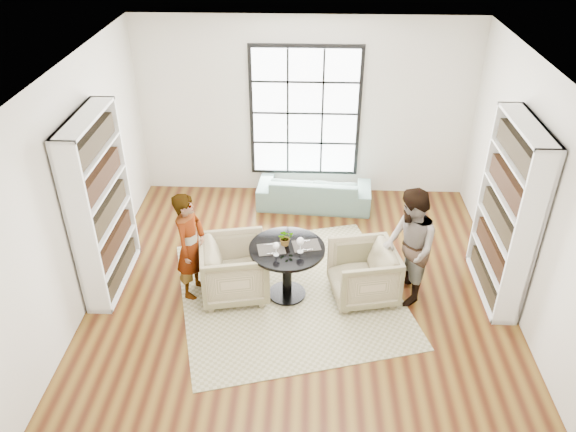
{
  "coord_description": "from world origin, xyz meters",
  "views": [
    {
      "loc": [
        0.07,
        -5.74,
        4.85
      ],
      "look_at": [
        -0.18,
        0.4,
        1.04
      ],
      "focal_mm": 35.0,
      "sensor_mm": 36.0,
      "label": 1
    }
  ],
  "objects_px": {
    "armchair_right": "(363,273)",
    "flower_centerpiece": "(285,238)",
    "sofa": "(314,191)",
    "wine_glass_left": "(276,246)",
    "pedestal_table": "(287,261)",
    "person_left": "(191,246)",
    "armchair_left": "(235,269)",
    "wine_glass_right": "(300,242)",
    "person_right": "(409,247)"
  },
  "relations": [
    {
      "from": "armchair_left",
      "to": "wine_glass_left",
      "type": "height_order",
      "value": "wine_glass_left"
    },
    {
      "from": "sofa",
      "to": "person_left",
      "type": "height_order",
      "value": "person_left"
    },
    {
      "from": "flower_centerpiece",
      "to": "pedestal_table",
      "type": "bearing_deg",
      "value": -69.75
    },
    {
      "from": "armchair_left",
      "to": "person_right",
      "type": "xyz_separation_m",
      "value": [
        2.23,
        0.01,
        0.4
      ]
    },
    {
      "from": "sofa",
      "to": "wine_glass_left",
      "type": "bearing_deg",
      "value": 83.48
    },
    {
      "from": "flower_centerpiece",
      "to": "wine_glass_right",
      "type": "bearing_deg",
      "value": -38.27
    },
    {
      "from": "wine_glass_left",
      "to": "flower_centerpiece",
      "type": "height_order",
      "value": "flower_centerpiece"
    },
    {
      "from": "sofa",
      "to": "wine_glass_right",
      "type": "distance_m",
      "value": 2.56
    },
    {
      "from": "armchair_right",
      "to": "wine_glass_left",
      "type": "distance_m",
      "value": 1.25
    },
    {
      "from": "armchair_right",
      "to": "wine_glass_right",
      "type": "height_order",
      "value": "wine_glass_right"
    },
    {
      "from": "pedestal_table",
      "to": "wine_glass_left",
      "type": "relative_size",
      "value": 5.19
    },
    {
      "from": "wine_glass_left",
      "to": "flower_centerpiece",
      "type": "relative_size",
      "value": 0.85
    },
    {
      "from": "person_right",
      "to": "armchair_left",
      "type": "bearing_deg",
      "value": -97.16
    },
    {
      "from": "pedestal_table",
      "to": "wine_glass_right",
      "type": "bearing_deg",
      "value": -28.26
    },
    {
      "from": "armchair_left",
      "to": "wine_glass_right",
      "type": "distance_m",
      "value": 1.01
    },
    {
      "from": "sofa",
      "to": "flower_centerpiece",
      "type": "height_order",
      "value": "flower_centerpiece"
    },
    {
      "from": "pedestal_table",
      "to": "armchair_right",
      "type": "xyz_separation_m",
      "value": [
        0.99,
        0.03,
        -0.19
      ]
    },
    {
      "from": "person_right",
      "to": "wine_glass_left",
      "type": "relative_size",
      "value": 8.54
    },
    {
      "from": "person_right",
      "to": "person_left",
      "type": "bearing_deg",
      "value": -97.2
    },
    {
      "from": "pedestal_table",
      "to": "flower_centerpiece",
      "type": "xyz_separation_m",
      "value": [
        -0.02,
        0.06,
        0.32
      ]
    },
    {
      "from": "person_left",
      "to": "armchair_right",
      "type": "bearing_deg",
      "value": -74.34
    },
    {
      "from": "pedestal_table",
      "to": "armchair_left",
      "type": "relative_size",
      "value": 1.12
    },
    {
      "from": "person_right",
      "to": "wine_glass_left",
      "type": "bearing_deg",
      "value": -90.6
    },
    {
      "from": "pedestal_table",
      "to": "wine_glass_left",
      "type": "height_order",
      "value": "wine_glass_left"
    },
    {
      "from": "armchair_right",
      "to": "flower_centerpiece",
      "type": "relative_size",
      "value": 3.74
    },
    {
      "from": "sofa",
      "to": "wine_glass_left",
      "type": "relative_size",
      "value": 10.02
    },
    {
      "from": "person_left",
      "to": "person_right",
      "type": "bearing_deg",
      "value": -74.38
    },
    {
      "from": "armchair_left",
      "to": "flower_centerpiece",
      "type": "bearing_deg",
      "value": -97.45
    },
    {
      "from": "sofa",
      "to": "armchair_left",
      "type": "distance_m",
      "value": 2.58
    },
    {
      "from": "armchair_right",
      "to": "pedestal_table",
      "type": "bearing_deg",
      "value": -99.69
    },
    {
      "from": "sofa",
      "to": "armchair_right",
      "type": "bearing_deg",
      "value": 109.33
    },
    {
      "from": "person_right",
      "to": "flower_centerpiece",
      "type": "bearing_deg",
      "value": -98.54
    },
    {
      "from": "sofa",
      "to": "armchair_right",
      "type": "height_order",
      "value": "armchair_right"
    },
    {
      "from": "sofa",
      "to": "armchair_right",
      "type": "xyz_separation_m",
      "value": [
        0.63,
        -2.35,
        0.1
      ]
    },
    {
      "from": "wine_glass_right",
      "to": "person_right",
      "type": "bearing_deg",
      "value": 4.99
    },
    {
      "from": "armchair_right",
      "to": "flower_centerpiece",
      "type": "xyz_separation_m",
      "value": [
        -1.01,
        0.03,
        0.51
      ]
    },
    {
      "from": "armchair_right",
      "to": "person_left",
      "type": "bearing_deg",
      "value": -101.12
    },
    {
      "from": "armchair_right",
      "to": "wine_glass_left",
      "type": "relative_size",
      "value": 4.4
    },
    {
      "from": "armchair_right",
      "to": "wine_glass_left",
      "type": "xyz_separation_m",
      "value": [
        -1.12,
        -0.2,
        0.53
      ]
    },
    {
      "from": "armchair_left",
      "to": "wine_glass_right",
      "type": "height_order",
      "value": "wine_glass_right"
    },
    {
      "from": "armchair_right",
      "to": "wine_glass_right",
      "type": "bearing_deg",
      "value": -93.04
    },
    {
      "from": "armchair_left",
      "to": "person_right",
      "type": "relative_size",
      "value": 0.55
    },
    {
      "from": "person_right",
      "to": "wine_glass_right",
      "type": "bearing_deg",
      "value": -92.39
    },
    {
      "from": "pedestal_table",
      "to": "person_left",
      "type": "relative_size",
      "value": 0.65
    },
    {
      "from": "armchair_left",
      "to": "person_right",
      "type": "bearing_deg",
      "value": -100.69
    },
    {
      "from": "armchair_left",
      "to": "armchair_right",
      "type": "relative_size",
      "value": 1.06
    },
    {
      "from": "armchair_left",
      "to": "sofa",
      "type": "bearing_deg",
      "value": -34.77
    },
    {
      "from": "armchair_right",
      "to": "person_left",
      "type": "distance_m",
      "value": 2.26
    },
    {
      "from": "sofa",
      "to": "wine_glass_right",
      "type": "xyz_separation_m",
      "value": [
        -0.19,
        -2.47,
        0.65
      ]
    },
    {
      "from": "pedestal_table",
      "to": "armchair_right",
      "type": "relative_size",
      "value": 1.18
    }
  ]
}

